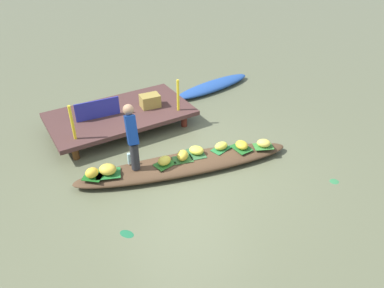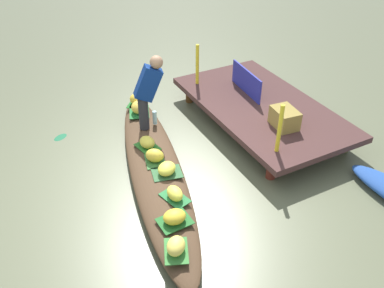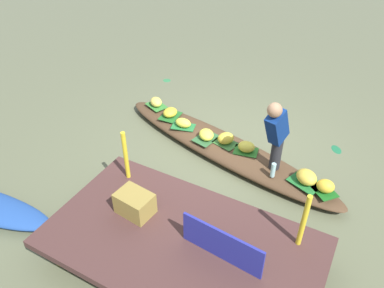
% 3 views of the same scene
% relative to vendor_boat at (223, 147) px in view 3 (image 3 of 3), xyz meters
% --- Properties ---
extents(canal_water, '(40.00, 40.00, 0.00)m').
position_rel_vendor_boat_xyz_m(canal_water, '(0.00, 0.00, -0.11)').
color(canal_water, '#5F6448').
rests_on(canal_water, ground).
extents(dock_platform, '(3.20, 1.80, 0.39)m').
position_rel_vendor_boat_xyz_m(dock_platform, '(-0.47, 2.18, 0.22)').
color(dock_platform, '#4A2E2B').
rests_on(dock_platform, ground).
extents(vendor_boat, '(4.36, 1.73, 0.23)m').
position_rel_vendor_boat_xyz_m(vendor_boat, '(0.00, 0.00, 0.00)').
color(vendor_boat, '#4F3724').
rests_on(vendor_boat, ground).
extents(leaf_mat_0, '(0.42, 0.34, 0.01)m').
position_rel_vendor_boat_xyz_m(leaf_mat_0, '(-0.42, 0.06, 0.12)').
color(leaf_mat_0, '#2C7127').
rests_on(leaf_mat_0, vendor_boat).
extents(banana_bunch_0, '(0.30, 0.26, 0.17)m').
position_rel_vendor_boat_xyz_m(banana_bunch_0, '(-0.42, 0.06, 0.20)').
color(banana_bunch_0, yellow).
rests_on(banana_bunch_0, vendor_boat).
extents(leaf_mat_1, '(0.39, 0.47, 0.01)m').
position_rel_vendor_boat_xyz_m(leaf_mat_1, '(0.28, 0.05, 0.12)').
color(leaf_mat_1, '#316136').
rests_on(leaf_mat_1, vendor_boat).
extents(banana_bunch_1, '(0.37, 0.38, 0.15)m').
position_rel_vendor_boat_xyz_m(banana_bunch_1, '(0.28, 0.05, 0.20)').
color(banana_bunch_1, '#EDE447').
rests_on(banana_bunch_1, vendor_boat).
extents(leaf_mat_2, '(0.53, 0.47, 0.01)m').
position_rel_vendor_boat_xyz_m(leaf_mat_2, '(-1.45, 0.33, 0.12)').
color(leaf_mat_2, '#226D2F').
rests_on(leaf_mat_2, vendor_boat).
extents(banana_bunch_2, '(0.40, 0.39, 0.20)m').
position_rel_vendor_boat_xyz_m(banana_bunch_2, '(-1.45, 0.33, 0.22)').
color(banana_bunch_2, gold).
rests_on(banana_bunch_2, vendor_boat).
extents(leaf_mat_3, '(0.32, 0.41, 0.01)m').
position_rel_vendor_boat_xyz_m(leaf_mat_3, '(1.17, -0.25, 0.12)').
color(leaf_mat_3, '#216326').
rests_on(leaf_mat_3, vendor_boat).
extents(banana_bunch_3, '(0.25, 0.30, 0.15)m').
position_rel_vendor_boat_xyz_m(banana_bunch_3, '(1.17, -0.25, 0.19)').
color(banana_bunch_3, gold).
rests_on(banana_bunch_3, vendor_boat).
extents(leaf_mat_4, '(0.45, 0.33, 0.01)m').
position_rel_vendor_boat_xyz_m(leaf_mat_4, '(0.79, -0.07, 0.12)').
color(leaf_mat_4, '#277539').
rests_on(leaf_mat_4, vendor_boat).
extents(banana_bunch_4, '(0.28, 0.18, 0.15)m').
position_rel_vendor_boat_xyz_m(banana_bunch_4, '(0.79, -0.07, 0.20)').
color(banana_bunch_4, '#ECE549').
rests_on(banana_bunch_4, vendor_boat).
extents(leaf_mat_5, '(0.43, 0.42, 0.01)m').
position_rel_vendor_boat_xyz_m(leaf_mat_5, '(-1.73, 0.39, 0.12)').
color(leaf_mat_5, '#185D1C').
rests_on(leaf_mat_5, vendor_boat).
extents(banana_bunch_5, '(0.27, 0.23, 0.19)m').
position_rel_vendor_boat_xyz_m(banana_bunch_5, '(-1.73, 0.39, 0.21)').
color(banana_bunch_5, gold).
rests_on(banana_bunch_5, vendor_boat).
extents(leaf_mat_6, '(0.43, 0.36, 0.01)m').
position_rel_vendor_boat_xyz_m(leaf_mat_6, '(-0.05, 0.02, 0.12)').
color(leaf_mat_6, '#377133').
rests_on(leaf_mat_6, vendor_boat).
extents(banana_bunch_6, '(0.34, 0.34, 0.19)m').
position_rel_vendor_boat_xyz_m(banana_bunch_6, '(-0.05, 0.02, 0.21)').
color(banana_bunch_6, yellow).
rests_on(banana_bunch_6, vendor_boat).
extents(leaf_mat_7, '(0.46, 0.40, 0.01)m').
position_rel_vendor_boat_xyz_m(leaf_mat_7, '(1.59, -0.44, 0.12)').
color(leaf_mat_7, '#367D34').
rests_on(leaf_mat_7, vendor_boat).
extents(banana_bunch_7, '(0.34, 0.33, 0.16)m').
position_rel_vendor_boat_xyz_m(banana_bunch_7, '(1.59, -0.44, 0.20)').
color(banana_bunch_7, '#F3D958').
rests_on(banana_bunch_7, vendor_boat).
extents(vendor_person, '(0.28, 0.49, 1.22)m').
position_rel_vendor_boat_xyz_m(vendor_person, '(-0.92, 0.32, 0.81)').
color(vendor_person, '#28282D').
rests_on(vendor_person, vendor_boat).
extents(water_bottle, '(0.07, 0.07, 0.23)m').
position_rel_vendor_boat_xyz_m(water_bottle, '(-0.99, 0.43, 0.23)').
color(water_bottle, '#AAD8DD').
rests_on(water_bottle, vendor_boat).
extents(market_banner, '(0.98, 0.12, 0.42)m').
position_rel_vendor_boat_xyz_m(market_banner, '(-0.97, 2.18, 0.49)').
color(market_banner, '#282D98').
rests_on(market_banner, dock_platform).
extents(railing_post_west, '(0.06, 0.06, 0.75)m').
position_rel_vendor_boat_xyz_m(railing_post_west, '(-1.67, 1.58, 0.65)').
color(railing_post_west, yellow).
rests_on(railing_post_west, dock_platform).
extents(railing_post_east, '(0.06, 0.06, 0.75)m').
position_rel_vendor_boat_xyz_m(railing_post_east, '(0.73, 1.58, 0.65)').
color(railing_post_east, yellow).
rests_on(railing_post_east, dock_platform).
extents(produce_crate, '(0.47, 0.37, 0.30)m').
position_rel_vendor_boat_xyz_m(produce_crate, '(0.25, 2.08, 0.42)').
color(produce_crate, olive).
rests_on(produce_crate, dock_platform).
extents(drifting_plant_0, '(0.21, 0.21, 0.01)m').
position_rel_vendor_boat_xyz_m(drifting_plant_0, '(2.21, -1.80, -0.11)').
color(drifting_plant_0, '#317946').
rests_on(drifting_plant_0, ground).
extents(drifting_plant_1, '(0.26, 0.29, 0.01)m').
position_rel_vendor_boat_xyz_m(drifting_plant_1, '(-1.66, -1.01, -0.11)').
color(drifting_plant_1, '#1D663F').
rests_on(drifting_plant_1, ground).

